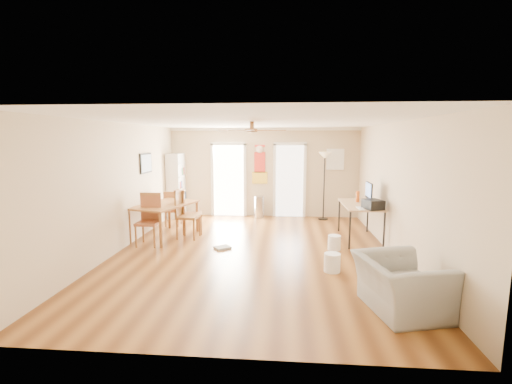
# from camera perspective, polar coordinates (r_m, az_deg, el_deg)

# --- Properties ---
(floor) EXTENTS (7.00, 7.00, 0.00)m
(floor) POSITION_cam_1_polar(r_m,az_deg,el_deg) (7.25, -0.39, -9.73)
(floor) COLOR brown
(floor) RESTS_ON ground
(ceiling) EXTENTS (5.50, 7.00, 0.00)m
(ceiling) POSITION_cam_1_polar(r_m,az_deg,el_deg) (6.89, -0.42, 11.26)
(ceiling) COLOR silver
(ceiling) RESTS_ON floor
(wall_back) EXTENTS (5.50, 0.04, 2.60)m
(wall_back) POSITION_cam_1_polar(r_m,az_deg,el_deg) (10.42, 1.31, 3.16)
(wall_back) COLOR beige
(wall_back) RESTS_ON floor
(wall_front) EXTENTS (5.50, 0.04, 2.60)m
(wall_front) POSITION_cam_1_polar(r_m,az_deg,el_deg) (3.55, -5.46, -7.34)
(wall_front) COLOR beige
(wall_front) RESTS_ON floor
(wall_left) EXTENTS (0.04, 7.00, 2.60)m
(wall_left) POSITION_cam_1_polar(r_m,az_deg,el_deg) (7.70, -21.25, 0.70)
(wall_left) COLOR beige
(wall_left) RESTS_ON floor
(wall_right) EXTENTS (0.04, 7.00, 2.60)m
(wall_right) POSITION_cam_1_polar(r_m,az_deg,el_deg) (7.25, 21.80, 0.22)
(wall_right) COLOR beige
(wall_right) RESTS_ON floor
(crown_molding) EXTENTS (5.50, 7.00, 0.08)m
(crown_molding) POSITION_cam_1_polar(r_m,az_deg,el_deg) (6.89, -0.42, 10.93)
(crown_molding) COLOR white
(crown_molding) RESTS_ON wall_back
(kitchen_doorway) EXTENTS (0.90, 0.10, 2.10)m
(kitchen_doorway) POSITION_cam_1_polar(r_m,az_deg,el_deg) (10.55, -4.41, 1.83)
(kitchen_doorway) COLOR white
(kitchen_doorway) RESTS_ON wall_back
(bathroom_doorway) EXTENTS (0.80, 0.10, 2.10)m
(bathroom_doorway) POSITION_cam_1_polar(r_m,az_deg,el_deg) (10.42, 5.42, 1.73)
(bathroom_doorway) COLOR white
(bathroom_doorway) RESTS_ON wall_back
(wall_decal) EXTENTS (0.46, 0.03, 1.10)m
(wall_decal) POSITION_cam_1_polar(r_m,az_deg,el_deg) (10.39, 0.61, 4.52)
(wall_decal) COLOR red
(wall_decal) RESTS_ON wall_back
(ac_grille) EXTENTS (0.50, 0.04, 0.60)m
(ac_grille) POSITION_cam_1_polar(r_m,az_deg,el_deg) (10.44, 12.65, 5.17)
(ac_grille) COLOR white
(ac_grille) RESTS_ON wall_back
(framed_poster) EXTENTS (0.04, 0.66, 0.48)m
(framed_poster) POSITION_cam_1_polar(r_m,az_deg,el_deg) (8.93, -17.33, 4.46)
(framed_poster) COLOR black
(framed_poster) RESTS_ON wall_left
(ceiling_fan) EXTENTS (1.24, 1.24, 0.20)m
(ceiling_fan) POSITION_cam_1_polar(r_m,az_deg,el_deg) (6.59, -0.65, 9.91)
(ceiling_fan) COLOR #593819
(ceiling_fan) RESTS_ON ceiling
(bookshelf) EXTENTS (0.55, 0.90, 1.86)m
(bookshelf) POSITION_cam_1_polar(r_m,az_deg,el_deg) (10.61, -12.65, 1.04)
(bookshelf) COLOR silver
(bookshelf) RESTS_ON floor
(dining_table) EXTENTS (1.37, 1.79, 0.79)m
(dining_table) POSITION_cam_1_polar(r_m,az_deg,el_deg) (8.52, -14.40, -4.48)
(dining_table) COLOR #9D6532
(dining_table) RESTS_ON floor
(dining_chair_right_a) EXTENTS (0.54, 0.54, 1.07)m
(dining_chair_right_a) POSITION_cam_1_polar(r_m,az_deg,el_deg) (8.68, -10.19, -3.15)
(dining_chair_right_a) COLOR brown
(dining_chair_right_a) RESTS_ON floor
(dining_chair_right_b) EXTENTS (0.50, 0.50, 1.13)m
(dining_chair_right_b) POSITION_cam_1_polar(r_m,az_deg,el_deg) (8.31, -10.88, -3.50)
(dining_chair_right_b) COLOR #915F2E
(dining_chair_right_b) RESTS_ON floor
(dining_chair_near) EXTENTS (0.46, 0.46, 1.11)m
(dining_chair_near) POSITION_cam_1_polar(r_m,az_deg,el_deg) (7.94, -17.03, -4.35)
(dining_chair_near) COLOR #A15B34
(dining_chair_near) RESTS_ON floor
(dining_chair_far) EXTENTS (0.39, 0.39, 0.92)m
(dining_chair_far) POSITION_cam_1_polar(r_m,az_deg,el_deg) (9.58, -13.20, -2.60)
(dining_chair_far) COLOR #A76E36
(dining_chair_far) RESTS_ON floor
(trash_can) EXTENTS (0.30, 0.30, 0.63)m
(trash_can) POSITION_cam_1_polar(r_m,az_deg,el_deg) (10.31, 0.50, -2.43)
(trash_can) COLOR #ACACAE
(trash_can) RESTS_ON floor
(torchiere_lamp) EXTENTS (0.38, 0.38, 1.92)m
(torchiere_lamp) POSITION_cam_1_polar(r_m,az_deg,el_deg) (10.17, 10.91, 0.94)
(torchiere_lamp) COLOR black
(torchiere_lamp) RESTS_ON floor
(computer_desk) EXTENTS (0.77, 1.54, 0.83)m
(computer_desk) POSITION_cam_1_polar(r_m,az_deg,el_deg) (8.37, 16.35, -4.65)
(computer_desk) COLOR tan
(computer_desk) RESTS_ON floor
(imac) EXTENTS (0.11, 0.54, 0.50)m
(imac) POSITION_cam_1_polar(r_m,az_deg,el_deg) (8.20, 17.74, -0.26)
(imac) COLOR black
(imac) RESTS_ON computer_desk
(keyboard) EXTENTS (0.13, 0.36, 0.01)m
(keyboard) POSITION_cam_1_polar(r_m,az_deg,el_deg) (7.73, 16.48, -2.55)
(keyboard) COLOR white
(keyboard) RESTS_ON computer_desk
(printer) EXTENTS (0.44, 0.47, 0.20)m
(printer) POSITION_cam_1_polar(r_m,az_deg,el_deg) (7.74, 18.35, -1.91)
(printer) COLOR black
(printer) RESTS_ON computer_desk
(orange_bottle) EXTENTS (0.09, 0.09, 0.25)m
(orange_bottle) POSITION_cam_1_polar(r_m,az_deg,el_deg) (8.51, 16.07, -0.72)
(orange_bottle) COLOR #D15412
(orange_bottle) RESTS_ON computer_desk
(wastebasket_a) EXTENTS (0.30, 0.30, 0.30)m
(wastebasket_a) POSITION_cam_1_polar(r_m,az_deg,el_deg) (7.56, 12.51, -7.97)
(wastebasket_a) COLOR white
(wastebasket_a) RESTS_ON floor
(wastebasket_b) EXTENTS (0.35, 0.35, 0.32)m
(wastebasket_b) POSITION_cam_1_polar(r_m,az_deg,el_deg) (6.35, 12.18, -11.06)
(wastebasket_b) COLOR white
(wastebasket_b) RESTS_ON floor
(floor_cloth) EXTENTS (0.40, 0.38, 0.04)m
(floor_cloth) POSITION_cam_1_polar(r_m,az_deg,el_deg) (7.52, -5.42, -8.91)
(floor_cloth) COLOR #A3A49F
(floor_cloth) RESTS_ON floor
(armchair) EXTENTS (1.19, 1.30, 0.72)m
(armchair) POSITION_cam_1_polar(r_m,az_deg,el_deg) (5.19, 22.23, -13.73)
(armchair) COLOR gray
(armchair) RESTS_ON floor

